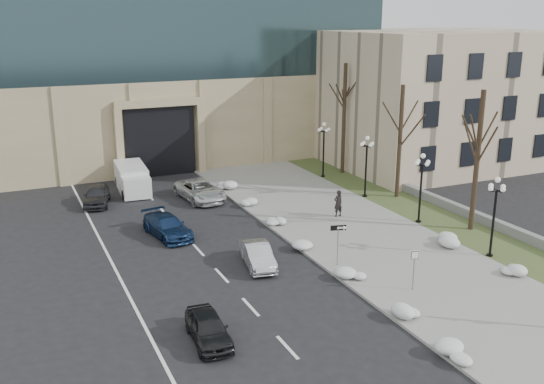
{
  "coord_description": "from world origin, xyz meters",
  "views": [
    {
      "loc": [
        -16.38,
        -18.09,
        13.28
      ],
      "look_at": [
        -2.45,
        12.41,
        3.5
      ],
      "focal_mm": 40.0,
      "sensor_mm": 36.0,
      "label": 1
    }
  ],
  "objects_px": {
    "car_b": "(258,255)",
    "one_way_sign": "(341,233)",
    "lamppost_a": "(495,206)",
    "lamppost_c": "(366,158)",
    "keep_sign": "(414,262)",
    "lamppost_b": "(421,179)",
    "car_d": "(200,190)",
    "pedestrian": "(338,203)",
    "car_c": "(167,226)",
    "car_e": "(97,195)",
    "lamppost_d": "(324,142)",
    "box_truck": "(132,179)",
    "car_a": "(208,328)"
  },
  "relations": [
    {
      "from": "car_a",
      "to": "car_e",
      "type": "distance_m",
      "value": 21.82
    },
    {
      "from": "pedestrian",
      "to": "one_way_sign",
      "type": "relative_size",
      "value": 0.76
    },
    {
      "from": "pedestrian",
      "to": "lamppost_c",
      "type": "height_order",
      "value": "lamppost_c"
    },
    {
      "from": "car_b",
      "to": "one_way_sign",
      "type": "height_order",
      "value": "one_way_sign"
    },
    {
      "from": "car_e",
      "to": "lamppost_a",
      "type": "bearing_deg",
      "value": -32.01
    },
    {
      "from": "car_c",
      "to": "one_way_sign",
      "type": "distance_m",
      "value": 11.4
    },
    {
      "from": "car_b",
      "to": "car_d",
      "type": "bearing_deg",
      "value": 95.65
    },
    {
      "from": "lamppost_a",
      "to": "car_b",
      "type": "bearing_deg",
      "value": 160.86
    },
    {
      "from": "car_c",
      "to": "car_a",
      "type": "bearing_deg",
      "value": -107.42
    },
    {
      "from": "car_e",
      "to": "pedestrian",
      "type": "distance_m",
      "value": 17.53
    },
    {
      "from": "one_way_sign",
      "to": "lamppost_b",
      "type": "relative_size",
      "value": 0.51
    },
    {
      "from": "car_a",
      "to": "car_b",
      "type": "distance_m",
      "value": 8.26
    },
    {
      "from": "car_d",
      "to": "lamppost_a",
      "type": "xyz_separation_m",
      "value": [
        11.54,
        -17.69,
        2.34
      ]
    },
    {
      "from": "lamppost_b",
      "to": "pedestrian",
      "type": "bearing_deg",
      "value": 143.11
    },
    {
      "from": "car_d",
      "to": "one_way_sign",
      "type": "relative_size",
      "value": 2.19
    },
    {
      "from": "car_b",
      "to": "car_c",
      "type": "xyz_separation_m",
      "value": [
        -3.27,
        6.65,
        0.03
      ]
    },
    {
      "from": "car_d",
      "to": "lamppost_a",
      "type": "relative_size",
      "value": 1.11
    },
    {
      "from": "car_c",
      "to": "lamppost_d",
      "type": "distance_m",
      "value": 18.13
    },
    {
      "from": "car_b",
      "to": "car_c",
      "type": "relative_size",
      "value": 0.84
    },
    {
      "from": "car_c",
      "to": "lamppost_d",
      "type": "bearing_deg",
      "value": 18.55
    },
    {
      "from": "car_b",
      "to": "pedestrian",
      "type": "relative_size",
      "value": 2.08
    },
    {
      "from": "car_d",
      "to": "lamppost_c",
      "type": "bearing_deg",
      "value": -28.38
    },
    {
      "from": "keep_sign",
      "to": "one_way_sign",
      "type": "bearing_deg",
      "value": 126.69
    },
    {
      "from": "car_d",
      "to": "lamppost_c",
      "type": "relative_size",
      "value": 1.11
    },
    {
      "from": "one_way_sign",
      "to": "keep_sign",
      "type": "xyz_separation_m",
      "value": [
        1.69,
        -4.22,
        -0.37
      ]
    },
    {
      "from": "lamppost_d",
      "to": "car_b",
      "type": "bearing_deg",
      "value": -129.66
    },
    {
      "from": "car_c",
      "to": "lamppost_d",
      "type": "xyz_separation_m",
      "value": [
        15.83,
        8.5,
        2.41
      ]
    },
    {
      "from": "car_d",
      "to": "keep_sign",
      "type": "relative_size",
      "value": 2.39
    },
    {
      "from": "car_d",
      "to": "pedestrian",
      "type": "relative_size",
      "value": 2.86
    },
    {
      "from": "box_truck",
      "to": "keep_sign",
      "type": "xyz_separation_m",
      "value": [
        8.8,
        -24.13,
        0.69
      ]
    },
    {
      "from": "lamppost_b",
      "to": "car_c",
      "type": "bearing_deg",
      "value": 164.12
    },
    {
      "from": "lamppost_b",
      "to": "car_e",
      "type": "bearing_deg",
      "value": 145.03
    },
    {
      "from": "keep_sign",
      "to": "lamppost_c",
      "type": "height_order",
      "value": "lamppost_c"
    },
    {
      "from": "car_a",
      "to": "keep_sign",
      "type": "xyz_separation_m",
      "value": [
        10.83,
        0.34,
        1.0
      ]
    },
    {
      "from": "car_a",
      "to": "lamppost_c",
      "type": "relative_size",
      "value": 0.77
    },
    {
      "from": "car_e",
      "to": "lamppost_c",
      "type": "bearing_deg",
      "value": -5.17
    },
    {
      "from": "lamppost_b",
      "to": "keep_sign",
      "type": "bearing_deg",
      "value": -129.18
    },
    {
      "from": "one_way_sign",
      "to": "lamppost_b",
      "type": "height_order",
      "value": "lamppost_b"
    },
    {
      "from": "one_way_sign",
      "to": "car_c",
      "type": "bearing_deg",
      "value": 146.9
    },
    {
      "from": "car_e",
      "to": "lamppost_a",
      "type": "height_order",
      "value": "lamppost_a"
    },
    {
      "from": "lamppost_d",
      "to": "car_a",
      "type": "bearing_deg",
      "value": -129.11
    },
    {
      "from": "car_b",
      "to": "lamppost_a",
      "type": "height_order",
      "value": "lamppost_a"
    },
    {
      "from": "one_way_sign",
      "to": "lamppost_a",
      "type": "bearing_deg",
      "value": 0.68
    },
    {
      "from": "keep_sign",
      "to": "car_a",
      "type": "bearing_deg",
      "value": -163.36
    },
    {
      "from": "car_e",
      "to": "pedestrian",
      "type": "bearing_deg",
      "value": -20.11
    },
    {
      "from": "pedestrian",
      "to": "lamppost_a",
      "type": "xyz_separation_m",
      "value": [
        4.3,
        -9.72,
        2.03
      ]
    },
    {
      "from": "lamppost_a",
      "to": "lamppost_c",
      "type": "height_order",
      "value": "same"
    },
    {
      "from": "car_b",
      "to": "one_way_sign",
      "type": "bearing_deg",
      "value": -15.74
    },
    {
      "from": "one_way_sign",
      "to": "pedestrian",
      "type": "bearing_deg",
      "value": 76.7
    },
    {
      "from": "car_b",
      "to": "car_e",
      "type": "xyz_separation_m",
      "value": [
        -6.21,
        15.27,
        0.08
      ]
    }
  ]
}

